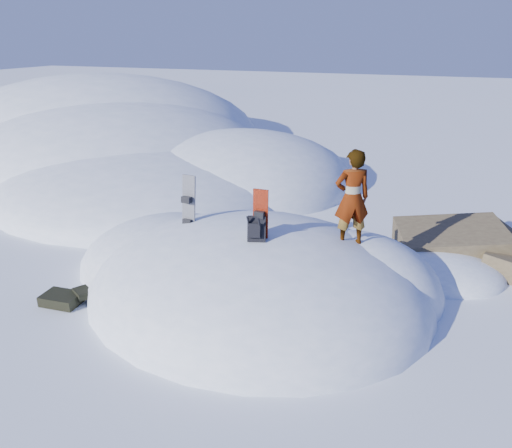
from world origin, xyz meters
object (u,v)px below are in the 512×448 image
(backpack, at_px, (256,229))
(person, at_px, (352,198))
(snowboard_dark, at_px, (188,213))
(snowboard_red, at_px, (260,229))

(backpack, height_order, person, person)
(snowboard_dark, height_order, person, person)
(backpack, bearing_deg, snowboard_dark, 141.21)
(person, bearing_deg, snowboard_dark, -23.12)
(snowboard_red, height_order, backpack, snowboard_red)
(backpack, xyz_separation_m, person, (1.51, 1.02, 0.46))
(snowboard_dark, bearing_deg, snowboard_red, -11.92)
(snowboard_red, distance_m, backpack, 0.09)
(snowboard_red, distance_m, person, 1.81)
(backpack, relative_size, person, 0.30)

